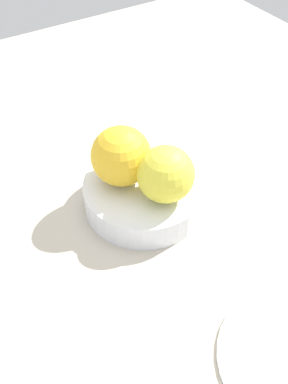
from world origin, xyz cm
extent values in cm
cube|color=#BCB29E|center=(0.00, 0.00, -1.00)|extent=(110.00, 110.00, 2.00)
cylinder|color=silver|center=(0.00, 0.00, 0.33)|extent=(9.59, 9.59, 0.67)
cylinder|color=silver|center=(0.00, 0.00, 1.85)|extent=(15.47, 15.47, 3.71)
sphere|color=yellow|center=(-3.07, -1.08, 7.17)|extent=(6.93, 6.93, 6.93)
sphere|color=yellow|center=(2.24, 1.87, 7.45)|extent=(7.48, 7.48, 7.48)
camera|label=1|loc=(-34.96, 21.65, 42.92)|focal=42.36mm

